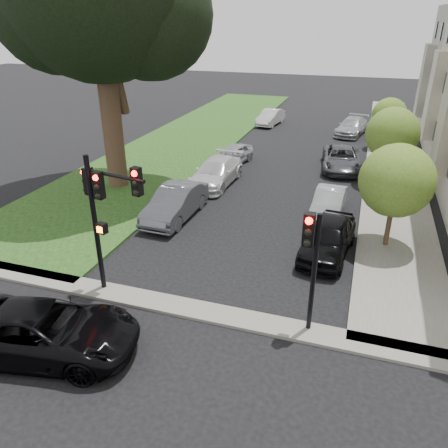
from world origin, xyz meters
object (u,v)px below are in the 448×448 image
(car_parked_1, at_px, (329,203))
(car_parked_6, at_px, (216,172))
(car_cross_near, at_px, (44,331))
(car_parked_2, at_px, (341,159))
(car_parked_4, at_px, (352,126))
(car_parked_9, at_px, (270,117))
(traffic_signal_secondary, at_px, (311,252))
(car_parked_7, at_px, (233,155))
(small_tree_a, at_px, (397,181))
(small_tree_b, at_px, (393,134))
(car_parked_5, at_px, (175,203))
(traffic_signal_main, at_px, (103,202))
(small_tree_c, at_px, (389,115))
(car_parked_0, at_px, (328,238))

(car_parked_1, bearing_deg, car_parked_6, 162.06)
(car_cross_near, xyz_separation_m, car_parked_2, (7.01, 20.71, -0.07))
(car_parked_4, relative_size, car_parked_9, 1.16)
(traffic_signal_secondary, bearing_deg, car_parked_9, 104.84)
(traffic_signal_secondary, bearing_deg, car_parked_7, 114.61)
(traffic_signal_secondary, bearing_deg, car_parked_1, 91.49)
(small_tree_a, distance_m, car_parked_7, 13.79)
(small_tree_b, bearing_deg, car_parked_5, -139.47)
(traffic_signal_main, bearing_deg, car_parked_1, 54.18)
(car_parked_6, bearing_deg, car_parked_9, 93.37)
(car_cross_near, distance_m, car_parked_7, 19.55)
(car_cross_near, distance_m, car_parked_6, 15.44)
(small_tree_a, height_order, small_tree_c, small_tree_a)
(car_cross_near, relative_size, car_parked_1, 1.39)
(car_parked_9, bearing_deg, small_tree_a, -57.00)
(car_cross_near, xyz_separation_m, car_parked_1, (7.01, 12.92, -0.11))
(car_parked_1, distance_m, car_parked_2, 7.79)
(small_tree_a, distance_m, car_parked_5, 10.30)
(car_parked_0, xyz_separation_m, car_parked_9, (-7.74, 23.29, -0.09))
(small_tree_c, xyz_separation_m, traffic_signal_secondary, (-2.55, -23.37, 0.36))
(traffic_signal_secondary, bearing_deg, car_parked_4, 90.31)
(traffic_signal_secondary, xyz_separation_m, car_parked_2, (-0.24, 17.26, -2.19))
(car_parked_4, height_order, car_parked_9, car_parked_4)
(car_parked_4, relative_size, car_parked_7, 1.26)
(small_tree_a, height_order, car_parked_2, small_tree_a)
(car_parked_1, xyz_separation_m, car_parked_2, (0.01, 7.79, 0.05))
(traffic_signal_main, distance_m, car_parked_5, 7.24)
(small_tree_b, height_order, car_parked_0, small_tree_b)
(traffic_signal_main, bearing_deg, car_parked_9, 91.06)
(small_tree_b, bearing_deg, car_parked_0, -103.42)
(car_parked_7, bearing_deg, car_parked_5, -78.83)
(traffic_signal_secondary, relative_size, car_parked_5, 0.86)
(traffic_signal_secondary, relative_size, car_parked_6, 0.80)
(car_parked_1, xyz_separation_m, car_parked_7, (-7.13, 6.63, -0.01))
(car_parked_0, bearing_deg, car_parked_9, 114.49)
(small_tree_b, xyz_separation_m, car_parked_9, (-10.12, 13.29, -2.36))
(traffic_signal_main, height_order, car_parked_0, traffic_signal_main)
(car_parked_7, bearing_deg, car_parked_4, 68.54)
(car_parked_1, bearing_deg, traffic_signal_secondary, -86.47)
(small_tree_b, distance_m, car_parked_9, 16.87)
(car_parked_4, bearing_deg, traffic_signal_secondary, -79.05)
(small_tree_b, xyz_separation_m, car_parked_5, (-10.05, -8.59, -2.24))
(traffic_signal_secondary, bearing_deg, small_tree_b, 80.55)
(car_parked_0, relative_size, car_parked_1, 1.13)
(car_cross_near, xyz_separation_m, car_parked_6, (0.08, 15.44, -0.03))
(car_parked_1, relative_size, car_parked_6, 0.78)
(car_parked_1, distance_m, car_parked_4, 17.59)
(car_parked_2, distance_m, car_parked_5, 12.80)
(small_tree_c, relative_size, traffic_signal_main, 0.74)
(small_tree_b, height_order, traffic_signal_secondary, small_tree_b)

